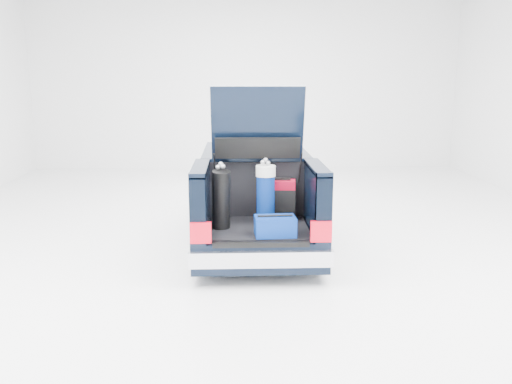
{
  "coord_description": "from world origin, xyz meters",
  "views": [
    {
      "loc": [
        -0.31,
        -8.53,
        2.58
      ],
      "look_at": [
        0.0,
        -0.5,
        0.87
      ],
      "focal_mm": 38.0,
      "sensor_mm": 36.0,
      "label": 1
    }
  ],
  "objects_px": {
    "black_golf_bag": "(221,199)",
    "blue_duffel": "(275,226)",
    "red_suitcase": "(282,200)",
    "car": "(255,196)",
    "blue_golf_bag": "(266,194)"
  },
  "relations": [
    {
      "from": "car",
      "to": "black_golf_bag",
      "type": "relative_size",
      "value": 5.22
    },
    {
      "from": "red_suitcase",
      "to": "car",
      "type": "bearing_deg",
      "value": 111.44
    },
    {
      "from": "blue_golf_bag",
      "to": "red_suitcase",
      "type": "bearing_deg",
      "value": 11.2
    },
    {
      "from": "black_golf_bag",
      "to": "blue_duffel",
      "type": "relative_size",
      "value": 1.67
    },
    {
      "from": "black_golf_bag",
      "to": "blue_golf_bag",
      "type": "height_order",
      "value": "blue_golf_bag"
    },
    {
      "from": "red_suitcase",
      "to": "blue_golf_bag",
      "type": "xyz_separation_m",
      "value": [
        -0.24,
        -0.15,
        0.13
      ]
    },
    {
      "from": "blue_golf_bag",
      "to": "blue_duffel",
      "type": "xyz_separation_m",
      "value": [
        0.09,
        -0.63,
        -0.29
      ]
    },
    {
      "from": "car",
      "to": "blue_duffel",
      "type": "distance_m",
      "value": 2.02
    },
    {
      "from": "red_suitcase",
      "to": "blue_duffel",
      "type": "height_order",
      "value": "red_suitcase"
    },
    {
      "from": "red_suitcase",
      "to": "blue_duffel",
      "type": "relative_size",
      "value": 1.13
    },
    {
      "from": "car",
      "to": "red_suitcase",
      "type": "xyz_separation_m",
      "value": [
        0.35,
        -1.22,
        0.21
      ]
    },
    {
      "from": "blue_golf_bag",
      "to": "car",
      "type": "bearing_deg",
      "value": 73.15
    },
    {
      "from": "red_suitcase",
      "to": "black_golf_bag",
      "type": "distance_m",
      "value": 0.96
    },
    {
      "from": "car",
      "to": "red_suitcase",
      "type": "bearing_deg",
      "value": -74.22
    },
    {
      "from": "black_golf_bag",
      "to": "blue_duffel",
      "type": "height_order",
      "value": "black_golf_bag"
    }
  ]
}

